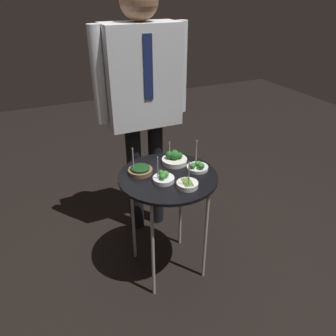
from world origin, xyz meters
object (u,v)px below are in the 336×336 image
bowl_broccoli_near_rim (163,178)px  serving_cart (168,185)px  bowl_broccoli_front_left (174,158)px  waiter_figure (142,89)px  bowl_broccoli_back_left (198,167)px  bowl_asparagus_mid_left (187,184)px  bowl_spinach_front_right (140,170)px

bowl_broccoli_near_rim → serving_cart: bearing=44.3°
bowl_broccoli_near_rim → bowl_broccoli_front_left: bearing=49.0°
bowl_broccoli_near_rim → waiter_figure: bearing=80.3°
bowl_broccoli_back_left → waiter_figure: size_ratio=0.10×
bowl_asparagus_mid_left → bowl_broccoli_back_left: 0.21m
bowl_broccoli_back_left → bowl_broccoli_front_left: bearing=124.4°
bowl_broccoli_near_rim → bowl_broccoli_front_left: size_ratio=1.03×
serving_cart → bowl_broccoli_back_left: size_ratio=4.15×
bowl_broccoli_back_left → serving_cart: bearing=176.5°
bowl_broccoli_front_left → bowl_spinach_front_right: 0.24m
serving_cart → bowl_asparagus_mid_left: bearing=-74.0°
bowl_asparagus_mid_left → waiter_figure: 0.77m
bowl_broccoli_back_left → waiter_figure: (-0.15, 0.53, 0.36)m
bowl_broccoli_front_left → bowl_spinach_front_right: bearing=-173.1°
bowl_broccoli_front_left → waiter_figure: waiter_figure is taller
bowl_broccoli_near_rim → waiter_figure: (0.10, 0.57, 0.36)m
bowl_spinach_front_right → bowl_broccoli_front_left: bearing=6.9°
bowl_broccoli_back_left → bowl_broccoli_near_rim: bearing=-171.0°
bowl_broccoli_near_rim → bowl_asparagus_mid_left: size_ratio=0.94×
bowl_broccoli_near_rim → bowl_broccoli_back_left: (0.24, 0.04, -0.00)m
bowl_asparagus_mid_left → bowl_spinach_front_right: size_ratio=1.02×
waiter_figure → bowl_spinach_front_right: bearing=-113.7°
bowl_spinach_front_right → bowl_asparagus_mid_left: bearing=-54.0°
bowl_broccoli_front_left → bowl_asparagus_mid_left: size_ratio=0.91×
bowl_broccoli_front_left → serving_cart: bearing=-128.8°
waiter_figure → bowl_broccoli_near_rim: bearing=-99.7°
waiter_figure → serving_cart: bearing=-95.0°
bowl_asparagus_mid_left → bowl_broccoli_back_left: size_ratio=0.99×
bowl_spinach_front_right → bowl_broccoli_back_left: bearing=-17.8°
bowl_broccoli_front_left → waiter_figure: 0.53m
serving_cart → bowl_spinach_front_right: 0.19m
bowl_broccoli_near_rim → bowl_broccoli_front_left: bowl_broccoli_near_rim is taller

